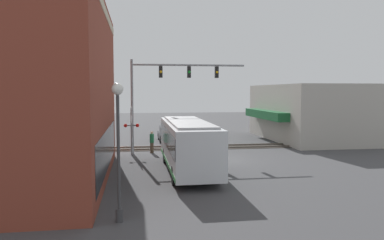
{
  "coord_description": "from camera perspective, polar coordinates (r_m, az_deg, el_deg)",
  "views": [
    {
      "loc": [
        -25.84,
        5.93,
        4.89
      ],
      "look_at": [
        4.03,
        1.41,
        2.58
      ],
      "focal_mm": 35.0,
      "sensor_mm": 36.0,
      "label": 1
    }
  ],
  "objects": [
    {
      "name": "pedestrian_near_bus",
      "position": [
        23.67,
        3.89,
        -5.4
      ],
      "size": [
        0.34,
        0.34,
        1.72
      ],
      "color": "black",
      "rests_on": "ground"
    },
    {
      "name": "shop_building",
      "position": [
        39.97,
        17.38,
        1.14
      ],
      "size": [
        13.84,
        9.44,
        5.56
      ],
      "color": "#B2ADA3",
      "rests_on": "ground"
    },
    {
      "name": "ground_plane",
      "position": [
        26.95,
        4.27,
        -6.09
      ],
      "size": [
        120.0,
        120.0,
        0.0
      ],
      "primitive_type": "plane",
      "color": "#424244"
    },
    {
      "name": "streetlamp",
      "position": [
        14.1,
        -11.18,
        -3.01
      ],
      "size": [
        0.44,
        0.44,
        5.2
      ],
      "color": "#38383A",
      "rests_on": "ground"
    },
    {
      "name": "pedestrian_at_crossing",
      "position": [
        29.94,
        -6.14,
        -3.32
      ],
      "size": [
        0.34,
        0.34,
        1.75
      ],
      "color": "#473828",
      "rests_on": "ground"
    },
    {
      "name": "traffic_signal_gantry",
      "position": [
        29.48,
        -3.78,
        5.6
      ],
      "size": [
        0.42,
        9.03,
        7.37
      ],
      "color": "gray",
      "rests_on": "ground"
    },
    {
      "name": "city_bus",
      "position": [
        22.89,
        -0.67,
        -3.62
      ],
      "size": [
        10.14,
        2.59,
        3.1
      ],
      "color": "silver",
      "rests_on": "ground"
    },
    {
      "name": "rail_track_near",
      "position": [
        32.75,
        1.93,
        -4.17
      ],
      "size": [
        2.6,
        60.0,
        0.15
      ],
      "color": "#332D28",
      "rests_on": "ground"
    },
    {
      "name": "crossing_signal",
      "position": [
        28.95,
        -9.21,
        -0.83
      ],
      "size": [
        1.41,
        1.18,
        3.81
      ],
      "color": "gray",
      "rests_on": "ground"
    },
    {
      "name": "parked_car_blue",
      "position": [
        43.35,
        -0.97,
        -1.21
      ],
      "size": [
        4.46,
        1.82,
        1.46
      ],
      "color": "navy",
      "rests_on": "ground"
    },
    {
      "name": "brick_building",
      "position": [
        22.04,
        -26.34,
        3.94
      ],
      "size": [
        15.32,
        10.3,
        9.79
      ],
      "color": "brown",
      "rests_on": "ground"
    },
    {
      "name": "parked_car_black",
      "position": [
        36.81,
        -3.68,
        -2.18
      ],
      "size": [
        4.48,
        1.82,
        1.5
      ],
      "color": "black",
      "rests_on": "ground"
    }
  ]
}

